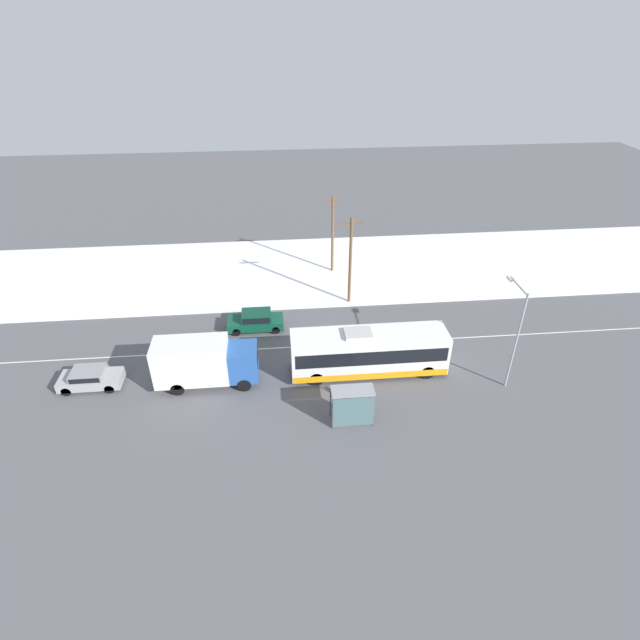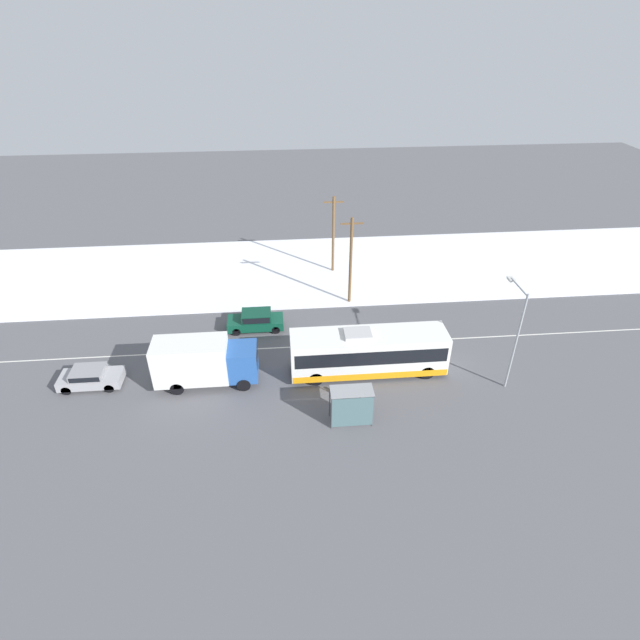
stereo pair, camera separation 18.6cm
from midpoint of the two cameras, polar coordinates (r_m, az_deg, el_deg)
name	(u,v)px [view 2 (the right image)]	position (r m, az deg, el deg)	size (l,w,h in m)	color
ground_plane	(341,345)	(37.39, 2.55, -2.82)	(120.00, 120.00, 0.00)	#56565B
snow_lot	(325,269)	(48.18, 0.64, 5.89)	(80.00, 14.39, 0.12)	white
lane_marking_center	(341,345)	(37.39, 2.55, -2.82)	(60.00, 0.12, 0.00)	silver
city_bus	(368,352)	(34.01, 5.70, -3.67)	(10.54, 2.57, 3.29)	white
box_truck	(203,361)	(33.58, -13.04, -4.59)	(6.69, 2.30, 3.29)	silver
sedan_car	(256,320)	(39.02, -7.20, 0.03)	(4.31, 1.80, 1.51)	#0F4733
parked_car_near_truck	(90,377)	(36.43, -24.65, -5.90)	(4.02, 1.80, 1.31)	#9E9EA3
pedestrian_at_stop	(358,393)	(31.62, 4.57, -8.30)	(0.57, 0.25, 1.58)	#23232D
bus_shelter	(352,403)	(29.84, 3.87, -9.43)	(2.55, 1.20, 2.40)	gray
streetlamp	(515,325)	(33.67, 21.57, -0.55)	(0.36, 2.71, 7.03)	#9EA3A8
utility_pole_roadside	(351,260)	(40.86, 3.66, 6.86)	(1.80, 0.24, 7.61)	brown
utility_pole_snowlot	(333,234)	(46.24, 1.64, 9.84)	(1.80, 0.24, 7.30)	brown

